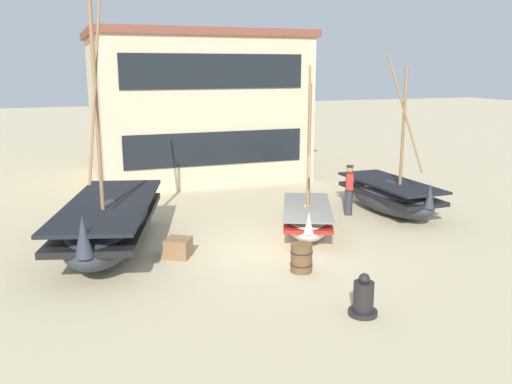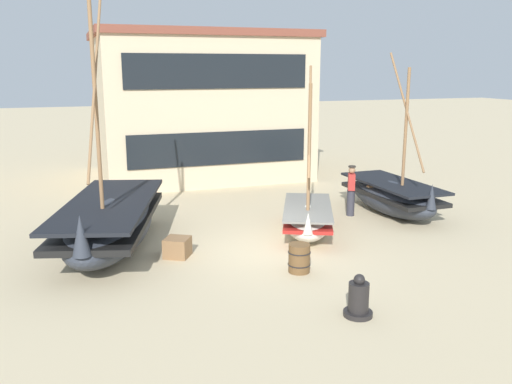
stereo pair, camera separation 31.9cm
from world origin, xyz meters
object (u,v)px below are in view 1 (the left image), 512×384
cargo_crate (178,248)px  fisherman_by_hull (349,191)px  fishing_boat_far_right (307,218)px  wooden_barrel (301,258)px  harbor_building_main (195,105)px  capstan_winch (363,299)px  fishing_boat_near_left (390,195)px  fishing_boat_centre_large (110,224)px

cargo_crate → fisherman_by_hull: bearing=18.6°
fishing_boat_far_right → wooden_barrel: 3.16m
harbor_building_main → capstan_winch: bearing=-92.1°
fishing_boat_far_right → harbor_building_main: bearing=94.5°
fishing_boat_near_left → wooden_barrel: bearing=-142.8°
fishing_boat_near_left → fishing_boat_far_right: bearing=-163.2°
fishing_boat_centre_large → cargo_crate: bearing=-37.4°
fisherman_by_hull → wooden_barrel: (-3.69, -4.16, -0.48)m
fishing_boat_far_right → harbor_building_main: size_ratio=0.54×
capstan_winch → cargo_crate: size_ratio=1.44×
cargo_crate → capstan_winch: bearing=-59.7°
fishing_boat_centre_large → cargo_crate: 2.05m
fishing_boat_centre_large → wooden_barrel: fishing_boat_centre_large is taller
harbor_building_main → fishing_boat_far_right: bearing=-85.5°
fishing_boat_near_left → fishing_boat_far_right: (-3.63, -1.10, -0.13)m
cargo_crate → harbor_building_main: 11.64m
fishing_boat_centre_large → capstan_winch: size_ratio=7.53×
wooden_barrel → cargo_crate: bearing=141.3°
fisherman_by_hull → fishing_boat_near_left: bearing=-10.7°
capstan_winch → wooden_barrel: (-0.14, 2.58, 0.01)m
fishing_boat_near_left → capstan_winch: bearing=-127.6°
fishing_boat_near_left → cargo_crate: fishing_boat_near_left is taller
wooden_barrel → fisherman_by_hull: bearing=48.4°
fishing_boat_near_left → harbor_building_main: harbor_building_main is taller
fishing_boat_near_left → wooden_barrel: (-5.12, -3.89, -0.26)m
capstan_winch → harbor_building_main: size_ratio=0.10×
fishing_boat_far_right → capstan_winch: (-1.35, -5.37, -0.14)m
capstan_winch → fishing_boat_far_right: bearing=75.9°
capstan_winch → cargo_crate: capstan_winch is taller
fishing_boat_centre_large → fishing_boat_far_right: bearing=-4.8°
cargo_crate → harbor_building_main: (3.26, 10.78, 2.93)m
capstan_winch → cargo_crate: bearing=120.3°
wooden_barrel → capstan_winch: bearing=-86.8°
cargo_crate → fishing_boat_far_right: bearing=10.3°
fishing_boat_near_left → wooden_barrel: size_ratio=7.58×
fishing_boat_far_right → fishing_boat_centre_large: bearing=175.2°
fishing_boat_near_left → fishing_boat_centre_large: (-9.26, -0.63, 0.12)m
fishing_boat_near_left → fisherman_by_hull: fishing_boat_near_left is taller
fishing_boat_near_left → capstan_winch: size_ratio=6.04×
fishing_boat_far_right → wooden_barrel: bearing=-118.2°
fishing_boat_centre_large → fishing_boat_far_right: fishing_boat_centre_large is taller
wooden_barrel → harbor_building_main: harbor_building_main is taller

